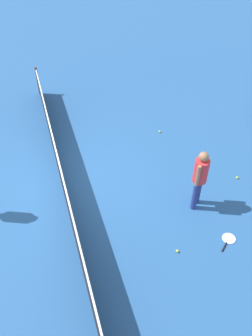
# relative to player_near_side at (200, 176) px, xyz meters

# --- Properties ---
(ground_plane) EXTENTS (40.00, 40.00, 0.00)m
(ground_plane) POSITION_rel_player_near_side_xyz_m (1.77, 3.08, -1.01)
(ground_plane) COLOR #265693
(court_net) EXTENTS (10.09, 0.09, 1.07)m
(court_net) POSITION_rel_player_near_side_xyz_m (1.77, 3.08, -0.51)
(court_net) COLOR #4C4C51
(court_net) RESTS_ON ground_plane
(player_near_side) EXTENTS (0.48, 0.48, 1.70)m
(player_near_side) POSITION_rel_player_near_side_xyz_m (0.00, 0.00, 0.00)
(player_near_side) COLOR navy
(player_near_side) RESTS_ON ground_plane
(tennis_racket_near_player) EXTENTS (0.51, 0.56, 0.03)m
(tennis_racket_near_player) POSITION_rel_player_near_side_xyz_m (-1.21, -0.28, -1.00)
(tennis_racket_near_player) COLOR white
(tennis_racket_near_player) RESTS_ON ground_plane
(tennis_ball_near_player) EXTENTS (0.07, 0.07, 0.07)m
(tennis_ball_near_player) POSITION_rel_player_near_side_xyz_m (3.17, -0.29, -0.98)
(tennis_ball_near_player) COLOR #C6E033
(tennis_ball_near_player) RESTS_ON ground_plane
(tennis_ball_by_net) EXTENTS (0.07, 0.07, 0.07)m
(tennis_ball_by_net) POSITION_rel_player_near_side_xyz_m (0.54, -1.54, -0.98)
(tennis_ball_by_net) COLOR #C6E033
(tennis_ball_by_net) RESTS_ON ground_plane
(tennis_ball_midcourt) EXTENTS (0.07, 0.07, 0.07)m
(tennis_ball_midcourt) POSITION_rel_player_near_side_xyz_m (-1.17, 0.98, -0.98)
(tennis_ball_midcourt) COLOR #C6E033
(tennis_ball_midcourt) RESTS_ON ground_plane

